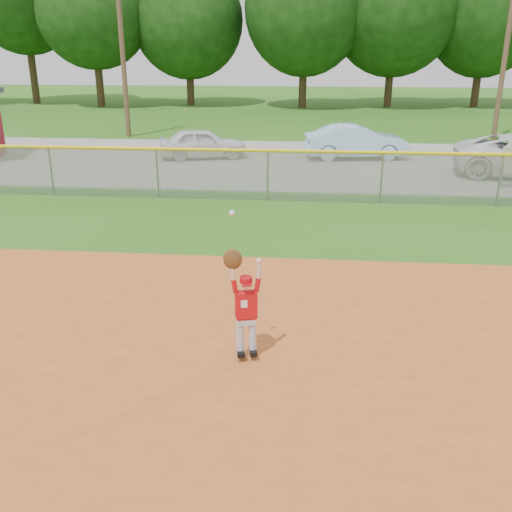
# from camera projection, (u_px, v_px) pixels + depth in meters

# --- Properties ---
(ground) EXTENTS (120.00, 120.00, 0.00)m
(ground) POSITION_uv_depth(u_px,v_px,m) (212.00, 386.00, 7.83)
(ground) COLOR #285C15
(ground) RESTS_ON ground
(parking_strip) EXTENTS (44.00, 10.00, 0.03)m
(parking_strip) POSITION_uv_depth(u_px,v_px,m) (279.00, 162.00, 22.75)
(parking_strip) COLOR gray
(parking_strip) RESTS_ON ground
(car_white_a) EXTENTS (3.81, 2.34, 1.21)m
(car_white_a) POSITION_uv_depth(u_px,v_px,m) (202.00, 143.00, 23.21)
(car_white_a) COLOR silver
(car_white_a) RESTS_ON parking_strip
(car_blue) EXTENTS (4.29, 2.04, 1.36)m
(car_blue) POSITION_uv_depth(u_px,v_px,m) (356.00, 142.00, 23.09)
(car_blue) COLOR #9BC4E7
(car_blue) RESTS_ON parking_strip
(outfield_fence) EXTENTS (40.06, 0.10, 1.55)m
(outfield_fence) POSITION_uv_depth(u_px,v_px,m) (268.00, 172.00, 16.85)
(outfield_fence) COLOR gray
(outfield_fence) RESTS_ON ground
(power_lines) EXTENTS (19.40, 0.24, 9.00)m
(power_lines) POSITION_uv_depth(u_px,v_px,m) (309.00, 38.00, 26.64)
(power_lines) COLOR #4C3823
(power_lines) RESTS_ON ground
(ballplayer) EXTENTS (0.55, 0.28, 2.21)m
(ballplayer) POSITION_uv_depth(u_px,v_px,m) (244.00, 303.00, 8.15)
(ballplayer) COLOR silver
(ballplayer) RESTS_ON ground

